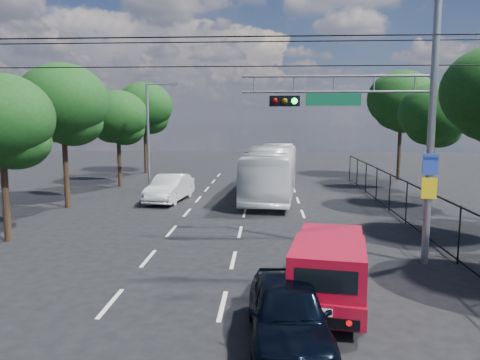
# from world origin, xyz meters

# --- Properties ---
(lane_markings) EXTENTS (6.12, 38.00, 0.01)m
(lane_markings) POSITION_xyz_m (-0.00, 14.00, 0.01)
(lane_markings) COLOR beige
(lane_markings) RESTS_ON ground
(signal_mast) EXTENTS (6.43, 0.39, 9.50)m
(signal_mast) POSITION_xyz_m (5.28, 7.99, 5.24)
(signal_mast) COLOR slate
(signal_mast) RESTS_ON ground
(streetlight_left) EXTENTS (2.09, 0.22, 7.08)m
(streetlight_left) POSITION_xyz_m (-6.33, 22.00, 3.94)
(streetlight_left) COLOR slate
(streetlight_left) RESTS_ON ground
(utility_wires) EXTENTS (22.00, 5.04, 0.74)m
(utility_wires) POSITION_xyz_m (0.00, 8.83, 7.23)
(utility_wires) COLOR black
(utility_wires) RESTS_ON ground
(fence_right) EXTENTS (0.06, 34.03, 2.00)m
(fence_right) POSITION_xyz_m (7.60, 12.17, 1.03)
(fence_right) COLOR black
(fence_right) RESTS_ON ground
(tree_right_d) EXTENTS (4.32, 4.32, 7.02)m
(tree_right_d) POSITION_xyz_m (11.42, 22.02, 4.85)
(tree_right_d) COLOR black
(tree_right_d) RESTS_ON ground
(tree_right_e) EXTENTS (5.28, 5.28, 8.58)m
(tree_right_e) POSITION_xyz_m (11.62, 30.02, 5.94)
(tree_right_e) COLOR black
(tree_right_e) RESTS_ON ground
(tree_left_b) EXTENTS (4.08, 4.08, 6.63)m
(tree_left_b) POSITION_xyz_m (-9.18, 10.02, 4.58)
(tree_left_b) COLOR black
(tree_left_b) RESTS_ON ground
(tree_left_c) EXTENTS (4.80, 4.80, 7.80)m
(tree_left_c) POSITION_xyz_m (-9.78, 17.02, 5.40)
(tree_left_c) COLOR black
(tree_left_c) RESTS_ON ground
(tree_left_d) EXTENTS (4.20, 4.20, 6.83)m
(tree_left_d) POSITION_xyz_m (-9.38, 25.02, 4.72)
(tree_left_d) COLOR black
(tree_left_d) RESTS_ON ground
(tree_left_e) EXTENTS (4.92, 4.92, 7.99)m
(tree_left_e) POSITION_xyz_m (-9.58, 33.02, 5.53)
(tree_left_e) COLOR black
(tree_left_e) RESTS_ON ground
(red_pickup) EXTENTS (2.57, 5.16, 1.84)m
(red_pickup) POSITION_xyz_m (2.81, 4.35, 0.98)
(red_pickup) COLOR black
(red_pickup) RESTS_ON ground
(navy_hatchback) EXTENTS (1.91, 4.34, 1.45)m
(navy_hatchback) POSITION_xyz_m (1.62, 2.02, 0.73)
(navy_hatchback) COLOR black
(navy_hatchback) RESTS_ON ground
(white_bus) EXTENTS (3.62, 11.63, 3.19)m
(white_bus) POSITION_xyz_m (1.42, 21.10, 1.59)
(white_bus) COLOR silver
(white_bus) RESTS_ON ground
(white_van) EXTENTS (2.27, 4.93, 1.56)m
(white_van) POSITION_xyz_m (-4.59, 19.26, 0.78)
(white_van) COLOR silver
(white_van) RESTS_ON ground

